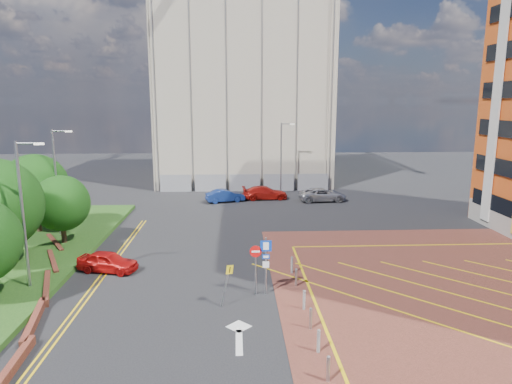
{
  "coord_description": "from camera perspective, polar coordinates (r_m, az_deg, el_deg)",
  "views": [
    {
      "loc": [
        -1.1,
        -22.23,
        10.33
      ],
      "look_at": [
        0.13,
        4.46,
        4.99
      ],
      "focal_mm": 32.0,
      "sensor_mm": 36.0,
      "label": 1
    }
  ],
  "objects": [
    {
      "name": "bollard_row",
      "position": [
        23.06,
        6.29,
        -14.09
      ],
      "size": [
        0.14,
        11.14,
        0.9
      ],
      "color": "#9EA0A8",
      "rests_on": "forecourt"
    },
    {
      "name": "construction_building",
      "position": [
        62.25,
        -1.66,
        11.91
      ],
      "size": [
        21.2,
        19.2,
        22.0
      ],
      "primitive_type": "cube",
      "color": "#B8AC96",
      "rests_on": "ground"
    },
    {
      "name": "lamp_left_near",
      "position": [
        27.34,
        -27.04,
        -1.93
      ],
      "size": [
        1.53,
        0.16,
        8.0
      ],
      "color": "#9EA0A8",
      "rests_on": "grass_bed"
    },
    {
      "name": "lamp_back",
      "position": [
        50.85,
        3.23,
        4.54
      ],
      "size": [
        1.53,
        0.16,
        8.0
      ],
      "color": "#9EA0A8",
      "rests_on": "ground"
    },
    {
      "name": "car_red_back",
      "position": [
        48.78,
        1.12,
        -0.09
      ],
      "size": [
        4.96,
        2.31,
        1.4
      ],
      "primitive_type": "imported",
      "rotation": [
        0.0,
        0.0,
        1.64
      ],
      "color": "#AF150F",
      "rests_on": "ground"
    },
    {
      "name": "car_blue_back",
      "position": [
        47.53,
        -3.88,
        -0.47
      ],
      "size": [
        4.26,
        2.51,
        1.33
      ],
      "primitive_type": "imported",
      "rotation": [
        0.0,
        0.0,
        1.86
      ],
      "color": "navy",
      "rests_on": "ground"
    },
    {
      "name": "lamp_left_far",
      "position": [
        37.17,
        -23.61,
        1.57
      ],
      "size": [
        1.53,
        0.16,
        8.0
      ],
      "color": "#9EA0A8",
      "rests_on": "grass_bed"
    },
    {
      "name": "retaining_wall",
      "position": [
        28.36,
        -25.06,
        -10.75
      ],
      "size": [
        6.06,
        20.33,
        0.4
      ],
      "color": "brown",
      "rests_on": "ground"
    },
    {
      "name": "warning_sign",
      "position": [
        23.54,
        -3.63,
        -10.95
      ],
      "size": [
        0.69,
        0.4,
        2.25
      ],
      "color": "#9EA0A8",
      "rests_on": "ground"
    },
    {
      "name": "ground",
      "position": [
        24.54,
        0.18,
        -13.6
      ],
      "size": [
        140.0,
        140.0,
        0.0
      ],
      "primitive_type": "plane",
      "color": "black",
      "rests_on": "ground"
    },
    {
      "name": "construction_fence",
      "position": [
        53.1,
        -0.33,
        1.18
      ],
      "size": [
        21.6,
        0.06,
        2.0
      ],
      "primitive_type": "cube",
      "color": "gray",
      "rests_on": "ground"
    },
    {
      "name": "car_silver_back",
      "position": [
        48.3,
        8.31,
        -0.34
      ],
      "size": [
        5.12,
        2.65,
        1.38
      ],
      "primitive_type": "imported",
      "rotation": [
        0.0,
        0.0,
        1.65
      ],
      "color": "#98979E",
      "rests_on": "ground"
    },
    {
      "name": "car_red_left",
      "position": [
        29.8,
        -18.04,
        -8.27
      ],
      "size": [
        3.97,
        2.41,
        1.26
      ],
      "primitive_type": "imported",
      "rotation": [
        0.0,
        0.0,
        1.31
      ],
      "color": "red",
      "rests_on": "ground"
    },
    {
      "name": "tree_d",
      "position": [
        38.99,
        -25.86,
        0.62
      ],
      "size": [
        5.0,
        5.0,
        6.08
      ],
      "color": "#3D2B1C",
      "rests_on": "grass_bed"
    },
    {
      "name": "sign_cluster",
      "position": [
        24.72,
        0.77,
        -8.51
      ],
      "size": [
        1.17,
        0.12,
        3.2
      ],
      "color": "#9EA0A8",
      "rests_on": "ground"
    },
    {
      "name": "tree_c",
      "position": [
        35.27,
        -23.17,
        -1.31
      ],
      "size": [
        4.0,
        4.0,
        4.9
      ],
      "color": "#3D2B1C",
      "rests_on": "grass_bed"
    }
  ]
}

